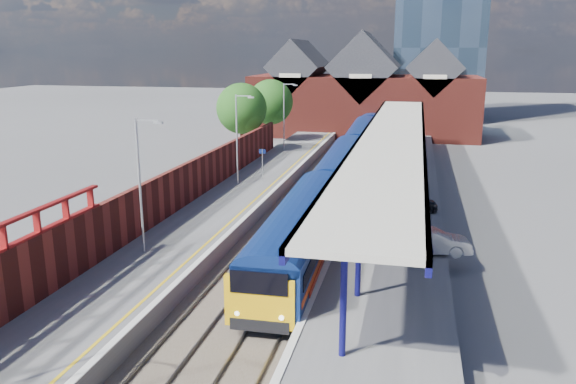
{
  "coord_description": "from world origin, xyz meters",
  "views": [
    {
      "loc": [
        7.06,
        -19.42,
        11.21
      ],
      "look_at": [
        -0.56,
        13.96,
        2.6
      ],
      "focal_mm": 35.0,
      "sensor_mm": 36.0,
      "label": 1
    }
  ],
  "objects_px": {
    "lamp_post_c": "(238,134)",
    "lamp_post_d": "(285,112)",
    "train": "(354,151)",
    "parked_car_blue": "(398,240)",
    "platform_sign": "(262,159)",
    "parked_car_dark": "(405,202)",
    "lamp_post_b": "(142,177)",
    "parked_car_silver": "(431,241)"
  },
  "relations": [
    {
      "from": "lamp_post_c",
      "to": "lamp_post_d",
      "type": "relative_size",
      "value": 1.0
    },
    {
      "from": "lamp_post_b",
      "to": "parked_car_silver",
      "type": "relative_size",
      "value": 1.73
    },
    {
      "from": "lamp_post_d",
      "to": "parked_car_dark",
      "type": "height_order",
      "value": "lamp_post_d"
    },
    {
      "from": "lamp_post_b",
      "to": "parked_car_silver",
      "type": "height_order",
      "value": "lamp_post_b"
    },
    {
      "from": "parked_car_silver",
      "to": "lamp_post_d",
      "type": "bearing_deg",
      "value": 17.13
    },
    {
      "from": "parked_car_dark",
      "to": "parked_car_silver",
      "type": "bearing_deg",
      "value": 176.24
    },
    {
      "from": "train",
      "to": "lamp_post_d",
      "type": "xyz_separation_m",
      "value": [
        -7.86,
        5.3,
        2.87
      ]
    },
    {
      "from": "parked_car_blue",
      "to": "parked_car_dark",
      "type": "bearing_deg",
      "value": -16.31
    },
    {
      "from": "train",
      "to": "parked_car_silver",
      "type": "height_order",
      "value": "train"
    },
    {
      "from": "parked_car_dark",
      "to": "parked_car_blue",
      "type": "relative_size",
      "value": 0.93
    },
    {
      "from": "lamp_post_d",
      "to": "parked_car_dark",
      "type": "xyz_separation_m",
      "value": [
        13.04,
        -21.07,
        -3.38
      ]
    },
    {
      "from": "lamp_post_c",
      "to": "parked_car_blue",
      "type": "xyz_separation_m",
      "value": [
        12.84,
        -13.05,
        -3.36
      ]
    },
    {
      "from": "train",
      "to": "parked_car_dark",
      "type": "distance_m",
      "value": 16.6
    },
    {
      "from": "lamp_post_b",
      "to": "parked_car_dark",
      "type": "distance_m",
      "value": 17.35
    },
    {
      "from": "lamp_post_d",
      "to": "train",
      "type": "bearing_deg",
      "value": -34.02
    },
    {
      "from": "lamp_post_c",
      "to": "parked_car_blue",
      "type": "height_order",
      "value": "lamp_post_c"
    },
    {
      "from": "parked_car_blue",
      "to": "lamp_post_c",
      "type": "bearing_deg",
      "value": 29.61
    },
    {
      "from": "parked_car_dark",
      "to": "parked_car_blue",
      "type": "distance_m",
      "value": 7.99
    },
    {
      "from": "lamp_post_b",
      "to": "lamp_post_c",
      "type": "bearing_deg",
      "value": 90.0
    },
    {
      "from": "lamp_post_b",
      "to": "platform_sign",
      "type": "distance_m",
      "value": 18.2
    },
    {
      "from": "train",
      "to": "parked_car_blue",
      "type": "bearing_deg",
      "value": -78.14
    },
    {
      "from": "train",
      "to": "parked_car_blue",
      "type": "relative_size",
      "value": 14.58
    },
    {
      "from": "train",
      "to": "platform_sign",
      "type": "bearing_deg",
      "value": -126.74
    },
    {
      "from": "lamp_post_c",
      "to": "platform_sign",
      "type": "bearing_deg",
      "value": 55.74
    },
    {
      "from": "train",
      "to": "lamp_post_c",
      "type": "distance_m",
      "value": 13.58
    },
    {
      "from": "lamp_post_b",
      "to": "parked_car_blue",
      "type": "xyz_separation_m",
      "value": [
        12.84,
        2.95,
        -3.36
      ]
    },
    {
      "from": "lamp_post_d",
      "to": "parked_car_blue",
      "type": "height_order",
      "value": "lamp_post_d"
    },
    {
      "from": "lamp_post_d",
      "to": "platform_sign",
      "type": "height_order",
      "value": "lamp_post_d"
    },
    {
      "from": "parked_car_dark",
      "to": "lamp_post_b",
      "type": "bearing_deg",
      "value": 115.6
    },
    {
      "from": "lamp_post_d",
      "to": "platform_sign",
      "type": "xyz_separation_m",
      "value": [
        1.36,
        -14.0,
        -2.3
      ]
    },
    {
      "from": "lamp_post_b",
      "to": "parked_car_dark",
      "type": "bearing_deg",
      "value": 39.98
    },
    {
      "from": "lamp_post_d",
      "to": "parked_car_silver",
      "type": "xyz_separation_m",
      "value": [
        14.52,
        -28.96,
        -3.33
      ]
    },
    {
      "from": "parked_car_silver",
      "to": "parked_car_blue",
      "type": "bearing_deg",
      "value": 83.67
    },
    {
      "from": "train",
      "to": "lamp_post_c",
      "type": "xyz_separation_m",
      "value": [
        -7.86,
        -10.7,
        2.87
      ]
    },
    {
      "from": "train",
      "to": "parked_car_blue",
      "type": "distance_m",
      "value": 24.27
    },
    {
      "from": "parked_car_blue",
      "to": "train",
      "type": "bearing_deg",
      "value": -3.06
    },
    {
      "from": "lamp_post_c",
      "to": "platform_sign",
      "type": "height_order",
      "value": "lamp_post_c"
    },
    {
      "from": "platform_sign",
      "to": "parked_car_blue",
      "type": "height_order",
      "value": "platform_sign"
    },
    {
      "from": "lamp_post_b",
      "to": "platform_sign",
      "type": "height_order",
      "value": "lamp_post_b"
    },
    {
      "from": "parked_car_dark",
      "to": "lamp_post_c",
      "type": "bearing_deg",
      "value": 54.37
    },
    {
      "from": "parked_car_silver",
      "to": "lamp_post_c",
      "type": "bearing_deg",
      "value": 38.74
    },
    {
      "from": "platform_sign",
      "to": "parked_car_dark",
      "type": "bearing_deg",
      "value": -31.2
    }
  ]
}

